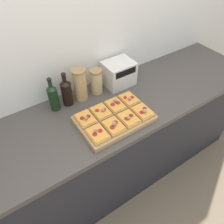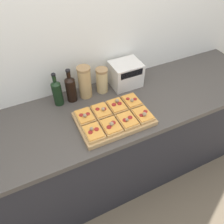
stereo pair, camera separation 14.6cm
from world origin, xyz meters
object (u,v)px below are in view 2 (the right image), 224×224
object	(u,v)px
wine_bottle	(71,88)
grain_jar_short	(102,80)
olive_oil_bottle	(57,92)
cutting_board	(114,119)
toaster_oven	(126,74)
grain_jar_tall	(85,82)

from	to	relation	value
wine_bottle	grain_jar_short	bearing A→B (deg)	0.00
grain_jar_short	olive_oil_bottle	bearing A→B (deg)	180.00
cutting_board	toaster_oven	world-z (taller)	toaster_oven
toaster_oven	olive_oil_bottle	bearing A→B (deg)	179.80
cutting_board	wine_bottle	xyz separation A→B (m)	(-0.18, 0.33, 0.09)
olive_oil_bottle	toaster_oven	xyz separation A→B (m)	(0.54, -0.00, -0.01)
grain_jar_short	cutting_board	bearing A→B (deg)	-100.28
olive_oil_bottle	wine_bottle	size ratio (longest dim) A/B	0.99
olive_oil_bottle	grain_jar_short	world-z (taller)	olive_oil_bottle
cutting_board	grain_jar_short	size ratio (longest dim) A/B	2.48
wine_bottle	grain_jar_short	world-z (taller)	wine_bottle
grain_jar_tall	grain_jar_short	world-z (taller)	grain_jar_tall
grain_jar_short	toaster_oven	distance (m)	0.20
cutting_board	olive_oil_bottle	distance (m)	0.44
cutting_board	olive_oil_bottle	bearing A→B (deg)	130.75
wine_bottle	grain_jar_short	distance (m)	0.24
cutting_board	wine_bottle	distance (m)	0.39
olive_oil_bottle	grain_jar_short	xyz separation A→B (m)	(0.34, -0.00, -0.01)
wine_bottle	grain_jar_short	size ratio (longest dim) A/B	1.32
olive_oil_bottle	grain_jar_short	bearing A→B (deg)	-0.00
toaster_oven	wine_bottle	bearing A→B (deg)	179.76
cutting_board	toaster_oven	distance (m)	0.43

